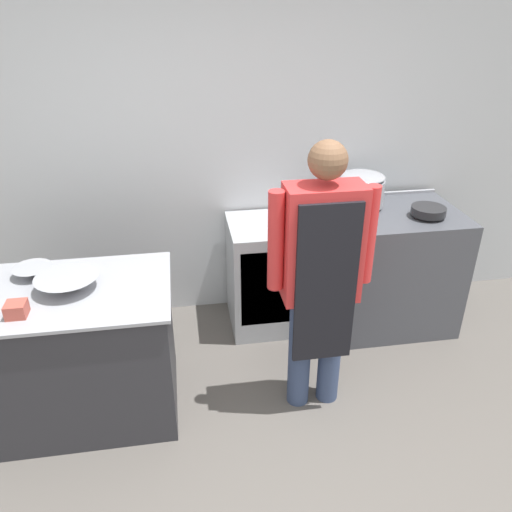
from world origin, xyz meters
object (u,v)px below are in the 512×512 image
at_px(mixing_bowl, 68,283).
at_px(plastic_tub, 16,309).
at_px(stove, 387,267).
at_px(fridge_unit, 270,274).
at_px(stock_pot, 361,189).
at_px(saute_pan, 428,211).
at_px(person_cook, 321,269).

relative_size(mixing_bowl, plastic_tub, 3.43).
xyz_separation_m(stove, fridge_unit, (-0.91, 0.11, -0.04)).
bearing_deg(stove, stock_pot, 149.43).
distance_m(stove, plastic_tub, 2.62).
bearing_deg(fridge_unit, saute_pan, -12.08).
relative_size(plastic_tub, stock_pot, 0.31).
height_order(fridge_unit, stock_pot, stock_pot).
distance_m(fridge_unit, mixing_bowl, 1.58).
distance_m(person_cook, saute_pan, 1.21).
bearing_deg(stove, mixing_bowl, -163.87).
height_order(person_cook, stock_pot, person_cook).
distance_m(fridge_unit, plastic_tub, 1.87).
height_order(fridge_unit, plastic_tub, plastic_tub).
relative_size(stove, stock_pot, 2.92).
relative_size(fridge_unit, stock_pot, 2.53).
bearing_deg(stove, plastic_tub, -160.17).
bearing_deg(stock_pot, person_cook, -120.95).
xyz_separation_m(plastic_tub, stock_pot, (2.21, 1.01, 0.17)).
bearing_deg(stock_pot, stove, -30.57).
xyz_separation_m(stove, person_cook, (-0.79, -0.82, 0.50)).
height_order(fridge_unit, saute_pan, saute_pan).
distance_m(fridge_unit, stock_pot, 0.95).
bearing_deg(person_cook, saute_pan, 34.88).
bearing_deg(mixing_bowl, plastic_tub, -132.49).
xyz_separation_m(person_cook, plastic_tub, (-1.64, -0.06, -0.06)).
bearing_deg(fridge_unit, person_cook, -82.75).
xyz_separation_m(fridge_unit, stock_pot, (0.69, 0.02, 0.65)).
xyz_separation_m(fridge_unit, person_cook, (0.12, -0.93, 0.54)).
relative_size(stove, fridge_unit, 1.15).
bearing_deg(stock_pot, fridge_unit, -178.06).
bearing_deg(stock_pot, saute_pan, -31.81).
bearing_deg(stock_pot, mixing_bowl, -158.83).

